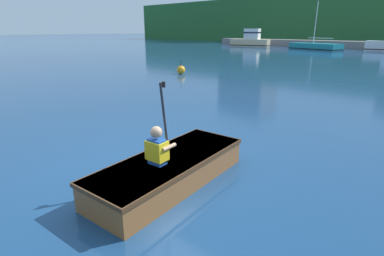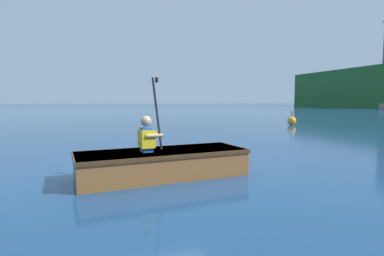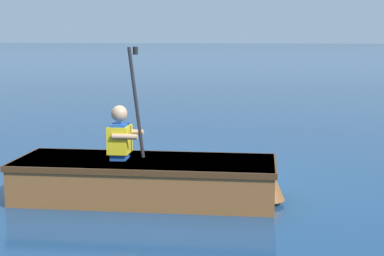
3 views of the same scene
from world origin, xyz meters
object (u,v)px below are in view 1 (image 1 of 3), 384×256
Objects in this scene: moored_boat_dock_west_inner at (251,40)px; rowboat_foreground at (172,168)px; moored_boat_dock_west_end at (315,47)px; person_paddler at (157,147)px; channel_buoy at (181,70)px.

rowboat_foreground is (20.60, -35.12, -0.61)m from moored_boat_dock_west_inner.
moored_boat_dock_west_end is 5.41× the size of person_paddler.
person_paddler is 1.62× the size of channel_buoy.
moored_boat_dock_west_inner is 40.98m from person_paddler.
channel_buoy is at bearing -65.11° from moored_boat_dock_west_inner.
moored_boat_dock_west_end is 2.21× the size of rowboat_foreground.
rowboat_foreground is 0.53m from person_paddler.
person_paddler is 12.22m from channel_buoy.
moored_boat_dock_west_end reaches higher than person_paddler.
moored_boat_dock_west_end is 1.12× the size of moored_boat_dock_west_inner.
person_paddler is (10.96, -34.07, 0.33)m from moored_boat_dock_west_end.
moored_boat_dock_west_inner reaches higher than rowboat_foreground.
moored_boat_dock_west_end is 35.50m from rowboat_foreground.
moored_boat_dock_west_inner is 4.84× the size of person_paddler.
rowboat_foreground is at bearing -72.07° from moored_boat_dock_west_end.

